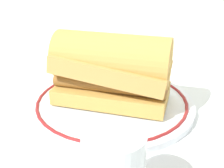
# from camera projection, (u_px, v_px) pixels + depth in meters

# --- Properties ---
(ground_plane) EXTENTS (1.50, 1.50, 0.00)m
(ground_plane) POSITION_uv_depth(u_px,v_px,m) (122.00, 117.00, 0.51)
(ground_plane) COLOR silver
(plate) EXTENTS (0.29, 0.29, 0.01)m
(plate) POSITION_uv_depth(u_px,v_px,m) (112.00, 103.00, 0.54)
(plate) COLOR white
(plate) RESTS_ON ground_plane
(sausage_sandwich) EXTENTS (0.20, 0.11, 0.12)m
(sausage_sandwich) POSITION_uv_depth(u_px,v_px,m) (112.00, 69.00, 0.51)
(sausage_sandwich) COLOR gold
(sausage_sandwich) RESTS_ON plate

